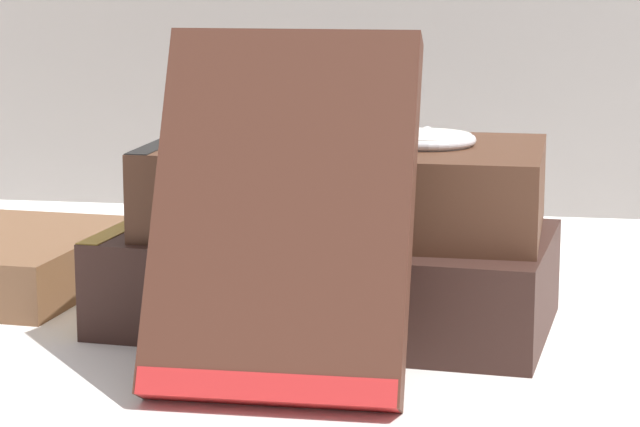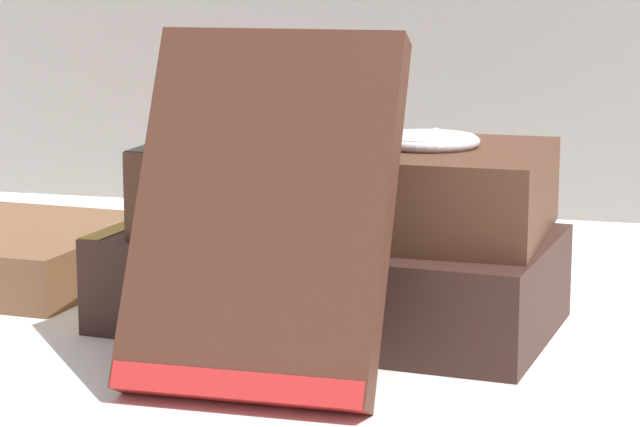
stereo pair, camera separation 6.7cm
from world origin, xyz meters
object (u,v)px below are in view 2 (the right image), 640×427
object	(u,v)px
pocket_watch	(426,141)
book_flat_bottom	(322,278)
book_flat_top	(341,186)
book_leaning_front	(262,224)

from	to	relation	value
pocket_watch	book_flat_bottom	bearing A→B (deg)	-167.19
book_flat_top	book_leaning_front	distance (m)	0.12
book_flat_top	pocket_watch	size ratio (longest dim) A/B	3.52
book_leaning_front	pocket_watch	xyz separation A→B (m)	(0.05, 0.12, 0.02)
book_flat_top	pocket_watch	distance (m)	0.05
book_flat_top	book_leaning_front	xyz separation A→B (m)	(-0.01, -0.12, 0.00)
book_flat_bottom	pocket_watch	size ratio (longest dim) A/B	4.11
book_leaning_front	book_flat_top	bearing A→B (deg)	86.75
book_flat_top	book_leaning_front	bearing A→B (deg)	-91.78
book_flat_bottom	book_leaning_front	xyz separation A→B (m)	(0.00, -0.11, 0.05)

